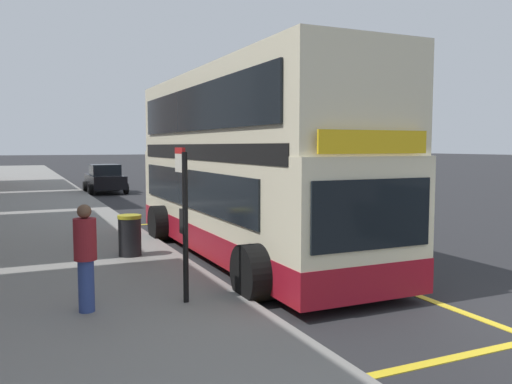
{
  "coord_description": "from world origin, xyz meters",
  "views": [
    {
      "loc": [
        -7.46,
        -4.72,
        2.66
      ],
      "look_at": [
        -1.56,
        8.21,
        1.41
      ],
      "focal_mm": 37.03,
      "sensor_mm": 36.0,
      "label": 1
    }
  ],
  "objects_px": {
    "double_decker_bus": "(244,171)",
    "bus_stop_sign": "(184,210)",
    "parked_car_black_across": "(105,179)",
    "pedestrian_waiting_near_sign": "(85,254)",
    "parked_car_maroon_distant": "(220,179)",
    "litter_bin": "(130,235)"
  },
  "relations": [
    {
      "from": "bus_stop_sign",
      "to": "parked_car_maroon_distant",
      "type": "xyz_separation_m",
      "value": [
        7.95,
        19.51,
        -0.83
      ]
    },
    {
      "from": "litter_bin",
      "to": "pedestrian_waiting_near_sign",
      "type": "bearing_deg",
      "value": -110.11
    },
    {
      "from": "parked_car_black_across",
      "to": "bus_stop_sign",
      "type": "bearing_deg",
      "value": 84.23
    },
    {
      "from": "bus_stop_sign",
      "to": "parked_car_black_across",
      "type": "xyz_separation_m",
      "value": [
        2.17,
        22.63,
        -0.83
      ]
    },
    {
      "from": "double_decker_bus",
      "to": "bus_stop_sign",
      "type": "xyz_separation_m",
      "value": [
        -2.57,
        -3.5,
        -0.43
      ]
    },
    {
      "from": "parked_car_maroon_distant",
      "to": "litter_bin",
      "type": "distance_m",
      "value": 17.52
    },
    {
      "from": "bus_stop_sign",
      "to": "pedestrian_waiting_near_sign",
      "type": "height_order",
      "value": "bus_stop_sign"
    },
    {
      "from": "bus_stop_sign",
      "to": "parked_car_maroon_distant",
      "type": "distance_m",
      "value": 21.08
    },
    {
      "from": "pedestrian_waiting_near_sign",
      "to": "double_decker_bus",
      "type": "bearing_deg",
      "value": 39.92
    },
    {
      "from": "double_decker_bus",
      "to": "pedestrian_waiting_near_sign",
      "type": "distance_m",
      "value": 5.43
    },
    {
      "from": "bus_stop_sign",
      "to": "parked_car_maroon_distant",
      "type": "height_order",
      "value": "bus_stop_sign"
    },
    {
      "from": "parked_car_maroon_distant",
      "to": "pedestrian_waiting_near_sign",
      "type": "bearing_deg",
      "value": -118.03
    },
    {
      "from": "bus_stop_sign",
      "to": "parked_car_black_across",
      "type": "relative_size",
      "value": 0.59
    },
    {
      "from": "pedestrian_waiting_near_sign",
      "to": "parked_car_black_across",
      "type": "bearing_deg",
      "value": 80.71
    },
    {
      "from": "double_decker_bus",
      "to": "parked_car_maroon_distant",
      "type": "bearing_deg",
      "value": 71.43
    },
    {
      "from": "bus_stop_sign",
      "to": "double_decker_bus",
      "type": "bearing_deg",
      "value": 53.72
    },
    {
      "from": "bus_stop_sign",
      "to": "parked_car_black_across",
      "type": "height_order",
      "value": "bus_stop_sign"
    },
    {
      "from": "double_decker_bus",
      "to": "pedestrian_waiting_near_sign",
      "type": "xyz_separation_m",
      "value": [
        -4.09,
        -3.42,
        -1.03
      ]
    },
    {
      "from": "parked_car_black_across",
      "to": "parked_car_maroon_distant",
      "type": "bearing_deg",
      "value": 151.3
    },
    {
      "from": "double_decker_bus",
      "to": "bus_stop_sign",
      "type": "distance_m",
      "value": 4.36
    },
    {
      "from": "pedestrian_waiting_near_sign",
      "to": "bus_stop_sign",
      "type": "bearing_deg",
      "value": -2.89
    },
    {
      "from": "litter_bin",
      "to": "double_decker_bus",
      "type": "bearing_deg",
      "value": -9.56
    }
  ]
}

